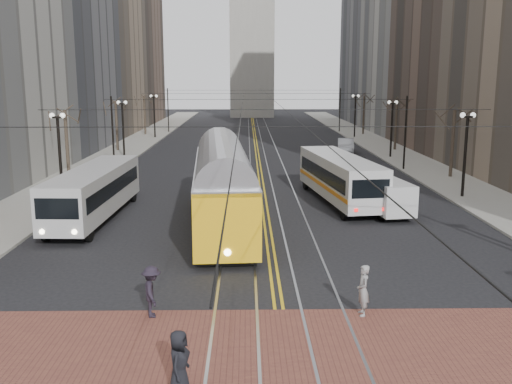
{
  "coord_description": "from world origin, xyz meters",
  "views": [
    {
      "loc": [
        -1.15,
        -20.18,
        8.19
      ],
      "look_at": [
        -0.72,
        5.55,
        3.0
      ],
      "focal_mm": 40.0,
      "sensor_mm": 36.0,
      "label": 1
    }
  ],
  "objects_px": {
    "sedan_silver": "(346,146)",
    "pedestrian_b": "(363,290)",
    "rear_bus": "(340,180)",
    "sedan_grey": "(360,164)",
    "cargo_van": "(386,198)",
    "pedestrian_a": "(179,363)",
    "transit_bus": "(95,194)",
    "pedestrian_d": "(152,291)",
    "streetcar": "(223,193)"
  },
  "relations": [
    {
      "from": "transit_bus",
      "to": "cargo_van",
      "type": "bearing_deg",
      "value": 4.53
    },
    {
      "from": "transit_bus",
      "to": "cargo_van",
      "type": "xyz_separation_m",
      "value": [
        17.28,
        0.65,
        -0.41
      ]
    },
    {
      "from": "rear_bus",
      "to": "pedestrian_d",
      "type": "relative_size",
      "value": 6.49
    },
    {
      "from": "pedestrian_b",
      "to": "pedestrian_d",
      "type": "distance_m",
      "value": 7.34
    },
    {
      "from": "sedan_silver",
      "to": "pedestrian_b",
      "type": "height_order",
      "value": "pedestrian_b"
    },
    {
      "from": "transit_bus",
      "to": "pedestrian_d",
      "type": "distance_m",
      "value": 15.17
    },
    {
      "from": "sedan_grey",
      "to": "sedan_silver",
      "type": "distance_m",
      "value": 12.58
    },
    {
      "from": "rear_bus",
      "to": "sedan_silver",
      "type": "relative_size",
      "value": 2.43
    },
    {
      "from": "transit_bus",
      "to": "pedestrian_d",
      "type": "xyz_separation_m",
      "value": [
        5.61,
        -14.09,
        -0.57
      ]
    },
    {
      "from": "streetcar",
      "to": "sedan_silver",
      "type": "height_order",
      "value": "streetcar"
    },
    {
      "from": "pedestrian_a",
      "to": "pedestrian_b",
      "type": "xyz_separation_m",
      "value": [
        5.81,
        5.0,
        0.02
      ]
    },
    {
      "from": "rear_bus",
      "to": "sedan_silver",
      "type": "distance_m",
      "value": 25.39
    },
    {
      "from": "cargo_van",
      "to": "pedestrian_b",
      "type": "distance_m",
      "value": 15.36
    },
    {
      "from": "sedan_grey",
      "to": "sedan_silver",
      "type": "bearing_deg",
      "value": 81.87
    },
    {
      "from": "pedestrian_d",
      "to": "rear_bus",
      "type": "bearing_deg",
      "value": -40.82
    },
    {
      "from": "transit_bus",
      "to": "sedan_grey",
      "type": "height_order",
      "value": "transit_bus"
    },
    {
      "from": "sedan_grey",
      "to": "pedestrian_d",
      "type": "bearing_deg",
      "value": -117.3
    },
    {
      "from": "rear_bus",
      "to": "cargo_van",
      "type": "bearing_deg",
      "value": -66.14
    },
    {
      "from": "sedan_grey",
      "to": "pedestrian_a",
      "type": "bearing_deg",
      "value": -112.15
    },
    {
      "from": "transit_bus",
      "to": "pedestrian_b",
      "type": "bearing_deg",
      "value": -45.05
    },
    {
      "from": "transit_bus",
      "to": "pedestrian_b",
      "type": "xyz_separation_m",
      "value": [
        12.94,
        -14.09,
        -0.57
      ]
    },
    {
      "from": "sedan_grey",
      "to": "pedestrian_b",
      "type": "bearing_deg",
      "value": -104.87
    },
    {
      "from": "transit_bus",
      "to": "sedan_grey",
      "type": "bearing_deg",
      "value": 43.84
    },
    {
      "from": "streetcar",
      "to": "sedan_silver",
      "type": "bearing_deg",
      "value": 64.62
    },
    {
      "from": "transit_bus",
      "to": "sedan_silver",
      "type": "bearing_deg",
      "value": 58.29
    },
    {
      "from": "sedan_grey",
      "to": "pedestrian_d",
      "type": "xyz_separation_m",
      "value": [
        -13.25,
        -30.75,
        0.21
      ]
    },
    {
      "from": "sedan_silver",
      "to": "pedestrian_a",
      "type": "bearing_deg",
      "value": -96.05
    },
    {
      "from": "pedestrian_b",
      "to": "cargo_van",
      "type": "bearing_deg",
      "value": 161.88
    },
    {
      "from": "rear_bus",
      "to": "pedestrian_b",
      "type": "distance_m",
      "value": 18.48
    },
    {
      "from": "pedestrian_b",
      "to": "streetcar",
      "type": "bearing_deg",
      "value": -158.27
    },
    {
      "from": "sedan_grey",
      "to": "pedestrian_d",
      "type": "height_order",
      "value": "pedestrian_d"
    },
    {
      "from": "cargo_van",
      "to": "pedestrian_a",
      "type": "xyz_separation_m",
      "value": [
        -10.15,
        -19.74,
        -0.19
      ]
    },
    {
      "from": "streetcar",
      "to": "pedestrian_d",
      "type": "distance_m",
      "value": 12.62
    },
    {
      "from": "streetcar",
      "to": "rear_bus",
      "type": "distance_m",
      "value": 9.56
    },
    {
      "from": "rear_bus",
      "to": "transit_bus",
      "type": "bearing_deg",
      "value": -172.01
    },
    {
      "from": "sedan_silver",
      "to": "pedestrian_b",
      "type": "bearing_deg",
      "value": -90.34
    },
    {
      "from": "sedan_grey",
      "to": "pedestrian_b",
      "type": "height_order",
      "value": "pedestrian_b"
    },
    {
      "from": "sedan_silver",
      "to": "pedestrian_d",
      "type": "xyz_separation_m",
      "value": [
        -14.15,
        -43.29,
        0.12
      ]
    },
    {
      "from": "streetcar",
      "to": "sedan_grey",
      "type": "distance_m",
      "value": 21.55
    },
    {
      "from": "transit_bus",
      "to": "pedestrian_a",
      "type": "relative_size",
      "value": 6.73
    },
    {
      "from": "pedestrian_d",
      "to": "cargo_van",
      "type": "bearing_deg",
      "value": -51.98
    },
    {
      "from": "pedestrian_d",
      "to": "sedan_grey",
      "type": "bearing_deg",
      "value": -36.89
    },
    {
      "from": "streetcar",
      "to": "rear_bus",
      "type": "bearing_deg",
      "value": 34.48
    },
    {
      "from": "transit_bus",
      "to": "streetcar",
      "type": "distance_m",
      "value": 7.74
    },
    {
      "from": "sedan_grey",
      "to": "pedestrian_a",
      "type": "relative_size",
      "value": 2.37
    },
    {
      "from": "cargo_van",
      "to": "pedestrian_a",
      "type": "height_order",
      "value": "cargo_van"
    },
    {
      "from": "transit_bus",
      "to": "rear_bus",
      "type": "distance_m",
      "value": 15.64
    },
    {
      "from": "sedan_silver",
      "to": "pedestrian_b",
      "type": "relative_size",
      "value": 2.68
    },
    {
      "from": "rear_bus",
      "to": "pedestrian_b",
      "type": "relative_size",
      "value": 6.52
    },
    {
      "from": "cargo_van",
      "to": "pedestrian_b",
      "type": "height_order",
      "value": "cargo_van"
    }
  ]
}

